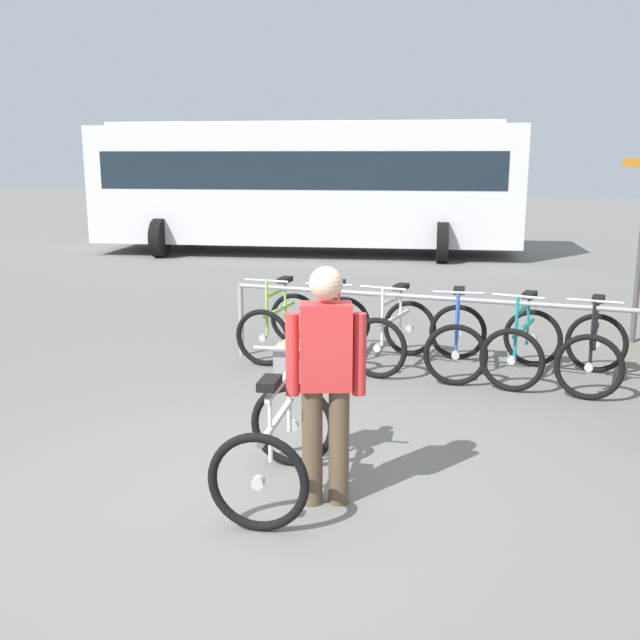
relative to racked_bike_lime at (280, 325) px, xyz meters
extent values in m
plane|color=slate|center=(1.20, -3.47, -0.37)|extent=(80.00, 80.00, 0.00)
cylinder|color=#99999E|center=(-0.42, -0.18, 0.06)|extent=(0.06, 0.06, 0.85)
cylinder|color=#99999E|center=(1.85, -0.19, 0.48)|extent=(4.55, 0.07, 0.05)
torus|color=black|center=(-0.01, 0.51, -0.04)|extent=(0.66, 0.10, 0.66)
cylinder|color=#B7B7BC|center=(-0.01, 0.51, -0.04)|extent=(0.08, 0.06, 0.08)
torus|color=black|center=(0.01, -0.51, -0.04)|extent=(0.66, 0.10, 0.66)
cylinder|color=#B7B7BC|center=(0.01, -0.51, -0.04)|extent=(0.08, 0.06, 0.08)
cube|color=#9ED14C|center=(0.00, 0.00, 0.19)|extent=(0.05, 0.92, 0.04)
cube|color=#9ED14C|center=(0.00, -0.05, 0.41)|extent=(0.05, 0.61, 0.04)
cylinder|color=#9ED14C|center=(0.00, 0.18, 0.24)|extent=(0.03, 0.03, 0.55)
cube|color=black|center=(0.00, 0.18, 0.51)|extent=(0.12, 0.24, 0.06)
cylinder|color=#9ED14C|center=(0.01, -0.39, 0.28)|extent=(0.03, 0.03, 0.63)
cylinder|color=#B7B7BC|center=(0.01, -0.39, 0.59)|extent=(0.52, 0.04, 0.03)
torus|color=black|center=(0.64, 0.50, -0.04)|extent=(0.66, 0.16, 0.66)
cylinder|color=#B7B7BC|center=(0.64, 0.50, -0.04)|extent=(0.09, 0.07, 0.08)
torus|color=black|center=(0.76, -0.51, -0.04)|extent=(0.66, 0.16, 0.66)
cylinder|color=#B7B7BC|center=(0.76, -0.51, -0.04)|extent=(0.09, 0.07, 0.08)
cube|color=red|center=(0.70, 0.00, 0.19)|extent=(0.15, 0.92, 0.04)
cube|color=red|center=(0.71, -0.05, 0.41)|extent=(0.11, 0.61, 0.04)
cylinder|color=red|center=(0.68, 0.18, 0.24)|extent=(0.03, 0.03, 0.55)
cube|color=black|center=(0.68, 0.18, 0.51)|extent=(0.15, 0.25, 0.06)
cylinder|color=red|center=(0.75, -0.39, 0.28)|extent=(0.03, 0.03, 0.63)
cylinder|color=#B7B7BC|center=(0.75, -0.39, 0.59)|extent=(0.52, 0.09, 0.03)
torus|color=black|center=(1.46, 0.50, -0.04)|extent=(0.67, 0.16, 0.66)
cylinder|color=#B7B7BC|center=(1.46, 0.50, -0.04)|extent=(0.09, 0.07, 0.08)
torus|color=black|center=(1.34, -0.51, -0.04)|extent=(0.67, 0.16, 0.66)
cylinder|color=#B7B7BC|center=(1.34, -0.51, -0.04)|extent=(0.09, 0.07, 0.08)
cube|color=silver|center=(1.40, -0.01, 0.19)|extent=(0.14, 0.92, 0.04)
cube|color=silver|center=(1.39, -0.06, 0.41)|extent=(0.10, 0.61, 0.04)
cylinder|color=silver|center=(1.42, 0.18, 0.24)|extent=(0.03, 0.03, 0.55)
cube|color=black|center=(1.42, 0.18, 0.51)|extent=(0.15, 0.25, 0.06)
cylinder|color=silver|center=(1.36, -0.39, 0.28)|extent=(0.03, 0.03, 0.63)
cylinder|color=#B7B7BC|center=(1.36, -0.39, 0.59)|extent=(0.52, 0.08, 0.03)
torus|color=black|center=(2.03, 0.50, -0.04)|extent=(0.67, 0.18, 0.66)
cylinder|color=#B7B7BC|center=(2.03, 0.50, -0.04)|extent=(0.09, 0.07, 0.08)
torus|color=black|center=(2.17, -0.51, -0.04)|extent=(0.67, 0.18, 0.66)
cylinder|color=#B7B7BC|center=(2.17, -0.51, -0.04)|extent=(0.09, 0.07, 0.08)
cube|color=#2D56B7|center=(2.10, -0.01, 0.19)|extent=(0.16, 0.91, 0.04)
cube|color=#2D56B7|center=(2.11, -0.06, 0.41)|extent=(0.12, 0.61, 0.04)
cylinder|color=#2D56B7|center=(2.07, 0.17, 0.24)|extent=(0.03, 0.03, 0.55)
cube|color=black|center=(2.07, 0.17, 0.51)|extent=(0.15, 0.25, 0.06)
cylinder|color=#2D56B7|center=(2.15, -0.39, 0.28)|extent=(0.03, 0.03, 0.63)
cylinder|color=#B7B7BC|center=(2.15, -0.39, 0.59)|extent=(0.52, 0.10, 0.03)
torus|color=black|center=(2.87, 0.49, -0.04)|extent=(0.67, 0.17, 0.66)
cylinder|color=#B7B7BC|center=(2.87, 0.49, -0.04)|extent=(0.09, 0.07, 0.08)
torus|color=black|center=(2.73, -0.52, -0.04)|extent=(0.67, 0.17, 0.66)
cylinder|color=#B7B7BC|center=(2.73, -0.52, -0.04)|extent=(0.09, 0.07, 0.08)
cube|color=teal|center=(2.80, -0.01, 0.19)|extent=(0.16, 0.91, 0.04)
cube|color=teal|center=(2.79, -0.06, 0.41)|extent=(0.12, 0.61, 0.04)
cylinder|color=teal|center=(2.82, 0.17, 0.24)|extent=(0.03, 0.03, 0.55)
cube|color=black|center=(2.82, 0.17, 0.51)|extent=(0.15, 0.25, 0.06)
cylinder|color=teal|center=(2.75, -0.40, 0.28)|extent=(0.03, 0.03, 0.63)
cylinder|color=#B7B7BC|center=(2.75, -0.40, 0.59)|extent=(0.52, 0.10, 0.03)
torus|color=black|center=(3.54, 0.49, -0.04)|extent=(0.66, 0.12, 0.66)
cylinder|color=#B7B7BC|center=(3.54, 0.49, -0.04)|extent=(0.08, 0.07, 0.08)
torus|color=black|center=(3.46, -0.52, -0.04)|extent=(0.66, 0.12, 0.66)
cylinder|color=#B7B7BC|center=(3.46, -0.52, -0.04)|extent=(0.08, 0.07, 0.08)
cube|color=black|center=(3.50, -0.02, 0.19)|extent=(0.10, 0.92, 0.04)
cube|color=black|center=(3.50, -0.07, 0.41)|extent=(0.08, 0.61, 0.04)
cylinder|color=black|center=(3.51, 0.17, 0.24)|extent=(0.03, 0.03, 0.55)
cube|color=black|center=(3.51, 0.17, 0.51)|extent=(0.14, 0.25, 0.06)
cylinder|color=black|center=(3.47, -0.40, 0.28)|extent=(0.03, 0.03, 0.63)
cylinder|color=#B7B7BC|center=(3.47, -0.40, 0.59)|extent=(0.52, 0.07, 0.03)
torus|color=black|center=(1.51, -3.95, -0.04)|extent=(0.66, 0.17, 0.66)
cylinder|color=#B7B7BC|center=(1.51, -3.95, -0.04)|extent=(0.09, 0.07, 0.08)
torus|color=black|center=(1.34, -2.94, -0.04)|extent=(0.66, 0.17, 0.66)
cylinder|color=#B7B7BC|center=(1.34, -2.94, -0.04)|extent=(0.09, 0.07, 0.08)
cube|color=silver|center=(1.43, -3.44, 0.19)|extent=(0.18, 0.91, 0.04)
cube|color=silver|center=(1.42, -3.39, 0.41)|extent=(0.13, 0.61, 0.04)
cylinder|color=silver|center=(1.46, -3.63, 0.24)|extent=(0.03, 0.03, 0.55)
cube|color=black|center=(1.46, -3.63, 0.51)|extent=(0.16, 0.26, 0.06)
cylinder|color=silver|center=(1.36, -3.06, 0.28)|extent=(0.03, 0.03, 0.63)
cylinder|color=#B7B7BC|center=(1.36, -3.06, 0.59)|extent=(0.52, 0.11, 0.03)
cube|color=gray|center=(1.34, -2.92, 0.47)|extent=(0.29, 0.24, 0.22)
ellipsoid|color=tan|center=(1.34, -2.92, 0.57)|extent=(0.20, 0.19, 0.16)
sphere|color=tan|center=(1.33, -2.84, 0.67)|extent=(0.11, 0.11, 0.11)
cylinder|color=brown|center=(1.86, -3.40, 0.04)|extent=(0.14, 0.14, 0.82)
cylinder|color=brown|center=(1.69, -3.47, 0.04)|extent=(0.14, 0.14, 0.82)
cube|color=red|center=(1.78, -3.44, 0.74)|extent=(0.39, 0.31, 0.58)
cylinder|color=red|center=(1.99, -3.38, 0.69)|extent=(0.09, 0.09, 0.55)
cylinder|color=red|center=(1.58, -3.53, 0.69)|extent=(0.09, 0.09, 0.55)
sphere|color=beige|center=(1.78, -3.44, 1.16)|extent=(0.22, 0.22, 0.22)
cube|color=silver|center=(-3.03, 8.89, 1.28)|extent=(10.30, 4.45, 2.70)
cube|color=#19232D|center=(-3.03, 8.89, 1.63)|extent=(9.52, 4.31, 0.84)
cube|color=silver|center=(-3.03, 8.89, 2.67)|extent=(9.27, 4.01, 0.08)
cylinder|color=black|center=(-5.97, 7.01, 0.08)|extent=(0.42, 0.93, 0.90)
cylinder|color=black|center=(-6.47, 9.46, 0.08)|extent=(0.42, 0.93, 0.90)
cylinder|color=black|center=(0.40, 8.31, 0.08)|extent=(0.42, 0.93, 0.90)
cylinder|color=black|center=(-0.10, 10.76, 0.08)|extent=(0.42, 0.93, 0.90)
cylinder|color=#4C4C51|center=(4.00, 2.08, 0.73)|extent=(0.07, 0.07, 2.20)
camera|label=1|loc=(3.32, -7.84, 1.97)|focal=41.29mm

